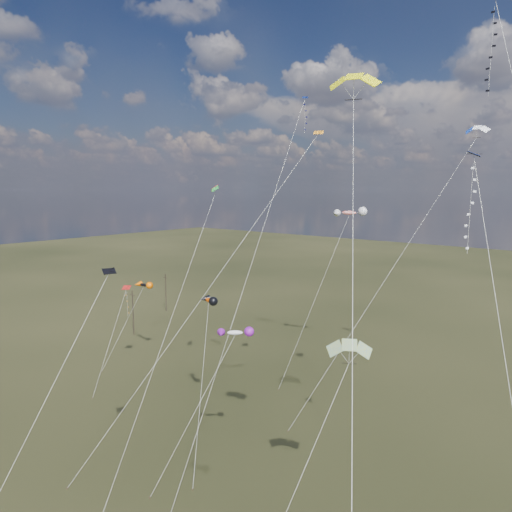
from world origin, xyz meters
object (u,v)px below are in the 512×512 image
Objects in this scene: utility_pole_near at (133,312)px; novelty_black_orange at (143,285)px; utility_pole_far at (166,292)px; diamond_black_high at (498,70)px; parafoil_yellow at (354,78)px.

novelty_black_orange reaches higher than utility_pole_near.
diamond_black_high reaches higher than utility_pole_far.
novelty_black_orange is (11.25, -5.88, 7.37)m from utility_pole_near.
parafoil_yellow is (-4.75, -11.70, -1.94)m from diamond_black_high.
utility_pole_far is 77.05m from parafoil_yellow.
utility_pole_near is 0.25× the size of parafoil_yellow.
diamond_black_high reaches higher than parafoil_yellow.
diamond_black_high is at bearing 67.93° from parafoil_yellow.
utility_pole_near is 0.66× the size of novelty_black_orange.
parafoil_yellow is at bearing -112.07° from diamond_black_high.
utility_pole_far is at bearing 134.08° from novelty_black_orange.
novelty_black_orange is (-42.62, 16.84, -20.24)m from parafoil_yellow.
diamond_black_high is at bearing -6.18° from novelty_black_orange.
utility_pole_near is at bearing 152.42° from novelty_black_orange.
novelty_black_orange is at bearing -45.92° from utility_pole_far.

